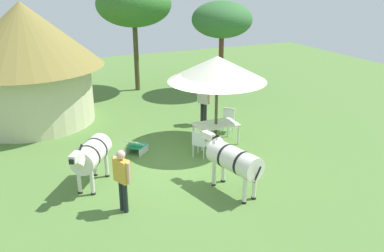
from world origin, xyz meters
name	(u,v)px	position (x,y,z in m)	size (l,w,h in m)	color
ground_plane	(178,160)	(0.00, 0.00, 0.00)	(36.00, 36.00, 0.00)	#547B39
thatched_hut	(27,58)	(-3.86, 5.79, 2.60)	(5.83, 5.83, 4.70)	beige
shade_umbrella	(217,69)	(1.75, 0.75, 2.69)	(3.34, 3.34, 3.11)	#424326
patio_dining_table	(216,126)	(1.75, 0.75, 0.66)	(1.53, 0.91, 0.74)	white
patio_chair_near_hut	(200,142)	(0.74, -0.06, 0.52)	(0.60, 0.61, 0.90)	silver
patio_chair_near_lawn	(228,118)	(2.72, 1.61, 0.52)	(0.61, 0.61, 0.90)	white
guest_beside_umbrella	(204,99)	(2.23, 2.72, 1.04)	(0.42, 0.55, 1.73)	black
standing_watcher	(122,175)	(-2.39, -2.18, 1.01)	(0.37, 0.56, 1.68)	black
striped_lounge_chair	(136,146)	(-1.06, 1.11, 0.25)	(0.95, 0.94, 0.60)	#2AA378
zebra_nearest_camera	(233,159)	(0.60, -2.44, 0.97)	(1.01, 2.25, 1.50)	silver
zebra_by_umbrella	(91,155)	(-2.82, -0.53, 0.95)	(1.41, 1.82, 1.49)	silver
acacia_tree_right_background	(222,20)	(5.04, 6.58, 3.55)	(2.91, 2.91, 4.45)	brown
acacia_tree_behind_hut	(134,4)	(1.36, 8.68, 4.24)	(3.63, 3.63, 5.34)	#454222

